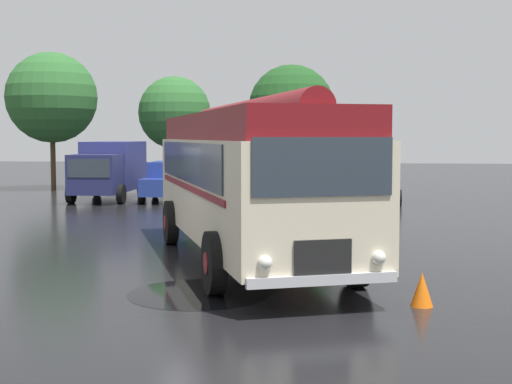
% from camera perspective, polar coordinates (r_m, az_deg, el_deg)
% --- Properties ---
extents(ground_plane, '(120.00, 120.00, 0.00)m').
position_cam_1_polar(ground_plane, '(14.89, -2.78, -6.07)').
color(ground_plane, black).
extents(vintage_bus, '(6.03, 10.27, 3.49)m').
position_cam_1_polar(vintage_bus, '(15.45, -0.75, 1.40)').
color(vintage_bus, beige).
rests_on(vintage_bus, ground).
extents(car_near_left, '(2.18, 4.31, 1.66)m').
position_cam_1_polar(car_near_left, '(30.45, -6.96, 0.89)').
color(car_near_left, navy).
rests_on(car_near_left, ground).
extents(car_mid_left, '(2.03, 4.24, 1.66)m').
position_cam_1_polar(car_mid_left, '(29.45, -1.95, 0.80)').
color(car_mid_left, '#B7BABF').
rests_on(car_mid_left, ground).
extents(car_mid_right, '(2.10, 4.27, 1.66)m').
position_cam_1_polar(car_mid_right, '(29.96, 3.96, 0.86)').
color(car_mid_right, maroon).
rests_on(car_mid_right, ground).
extents(car_far_right, '(2.04, 4.24, 1.66)m').
position_cam_1_polar(car_far_right, '(29.84, 9.60, 0.79)').
color(car_far_right, '#4C5156').
rests_on(car_far_right, ground).
extents(box_van, '(2.60, 5.88, 2.50)m').
position_cam_1_polar(box_van, '(31.59, -11.60, 1.90)').
color(box_van, navy).
rests_on(box_van, ground).
extents(tree_far_left, '(4.58, 4.58, 6.98)m').
position_cam_1_polar(tree_far_left, '(37.81, -16.08, 7.16)').
color(tree_far_left, '#4C3823').
rests_on(tree_far_left, ground).
extents(tree_left_of_centre, '(3.76, 3.76, 5.85)m').
position_cam_1_polar(tree_left_of_centre, '(37.45, -6.33, 6.27)').
color(tree_left_of_centre, '#4C3823').
rests_on(tree_left_of_centre, ground).
extents(tree_centre, '(4.26, 4.26, 6.28)m').
position_cam_1_polar(tree_centre, '(35.60, 2.93, 6.66)').
color(tree_centre, '#4C3823').
rests_on(tree_centre, ground).
extents(traffic_cone, '(0.36, 0.36, 0.55)m').
position_cam_1_polar(traffic_cone, '(11.82, 13.13, -7.59)').
color(traffic_cone, orange).
rests_on(traffic_cone, ground).
extents(puddle_patch, '(2.49, 2.49, 0.01)m').
position_cam_1_polar(puddle_patch, '(12.50, -4.55, -8.10)').
color(puddle_patch, black).
rests_on(puddle_patch, ground).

